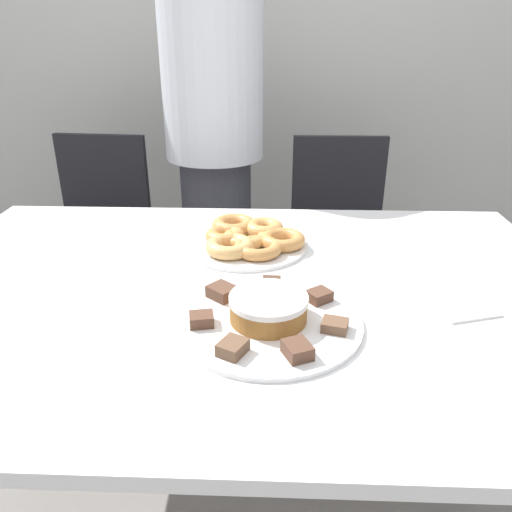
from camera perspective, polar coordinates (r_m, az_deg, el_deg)
wall_back at (r=2.67m, az=0.58°, el=24.04°), size 8.00×0.05×2.60m
table at (r=1.20m, az=-1.80°, el=-6.85°), size 1.61×1.09×0.78m
person_standing at (r=2.07m, az=-4.76°, el=12.54°), size 0.39×0.39×1.71m
office_chair_left at (r=2.27m, az=-17.56°, el=0.53°), size 0.48×0.48×0.92m
office_chair_right at (r=2.16m, az=9.35°, el=0.13°), size 0.44×0.44×0.92m
plate_cake at (r=1.01m, az=1.41°, el=-7.47°), size 0.38×0.38×0.01m
plate_donuts at (r=1.37m, az=-1.04°, el=1.33°), size 0.34×0.34×0.01m
frosted_cake at (r=1.00m, az=1.43°, el=-5.94°), size 0.16×0.16×0.05m
lamington_0 at (r=1.09m, az=-3.87°, el=-4.10°), size 0.08×0.07×0.03m
lamington_1 at (r=0.99m, az=-6.24°, el=-7.22°), size 0.05×0.05×0.02m
lamington_2 at (r=0.91m, az=-2.68°, el=-10.41°), size 0.06×0.07×0.02m
lamington_3 at (r=0.90m, az=4.76°, el=-10.64°), size 0.06×0.06×0.03m
lamington_4 at (r=0.98m, az=8.99°, el=-7.84°), size 0.06×0.05×0.02m
lamington_5 at (r=1.08m, az=7.21°, el=-4.54°), size 0.06×0.06×0.02m
lamington_6 at (r=1.12m, az=1.77°, el=-3.21°), size 0.04×0.05×0.02m
donut_0 at (r=1.36m, az=-1.05°, el=2.12°), size 0.12×0.12×0.03m
donut_1 at (r=1.41m, az=0.92°, el=3.17°), size 0.11×0.11×0.04m
donut_2 at (r=1.43m, az=-2.53°, el=3.51°), size 0.13×0.13×0.04m
donut_3 at (r=1.36m, az=-3.57°, el=2.33°), size 0.11×0.11×0.04m
donut_4 at (r=1.30m, az=-3.02°, el=1.11°), size 0.13×0.13×0.04m
donut_5 at (r=1.29m, az=0.21°, el=0.93°), size 0.13×0.13×0.03m
donut_6 at (r=1.34m, az=3.04°, el=1.87°), size 0.12×0.12×0.03m
napkin at (r=1.15m, az=22.66°, el=-5.52°), size 0.14×0.13×0.01m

